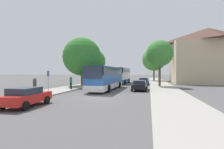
{
  "coord_description": "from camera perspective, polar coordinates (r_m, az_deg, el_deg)",
  "views": [
    {
      "loc": [
        4.86,
        -16.54,
        2.48
      ],
      "look_at": [
        -1.01,
        11.08,
        2.12
      ],
      "focal_mm": 28.0,
      "sensor_mm": 36.0,
      "label": 1
    }
  ],
  "objects": [
    {
      "name": "bus_stop_sign",
      "position": [
        22.19,
        -20.1,
        -1.27
      ],
      "size": [
        0.08,
        0.45,
        2.53
      ],
      "color": "gray",
      "rests_on": "sidewalk_left"
    },
    {
      "name": "tree_right_mid",
      "position": [
        30.66,
        15.31,
        6.63
      ],
      "size": [
        4.44,
        4.44,
        7.74
      ],
      "color": "brown",
      "rests_on": "sidewalk_right"
    },
    {
      "name": "sidewalk_right",
      "position": [
        16.85,
        19.34,
        -7.52
      ],
      "size": [
        4.0,
        120.0,
        0.15
      ],
      "primitive_type": "cube",
      "color": "#A39E93",
      "rests_on": "ground_plane"
    },
    {
      "name": "sidewalk_left",
      "position": [
        20.49,
        -23.61,
        -6.07
      ],
      "size": [
        4.0,
        120.0,
        0.15
      ],
      "primitive_type": "cube",
      "color": "#A39E93",
      "rests_on": "ground_plane"
    },
    {
      "name": "tree_left_far",
      "position": [
        31.16,
        -9.77,
        5.75
      ],
      "size": [
        6.66,
        6.66,
        8.39
      ],
      "color": "brown",
      "rests_on": "sidewalk_left"
    },
    {
      "name": "building_right_background",
      "position": [
        43.91,
        28.94,
        5.4
      ],
      "size": [
        14.94,
        10.71,
        12.24
      ],
      "color": "#C6B28E",
      "rests_on": "ground_plane"
    },
    {
      "name": "ground_plane",
      "position": [
        17.42,
        -4.37,
        -7.46
      ],
      "size": [
        300.0,
        300.0,
        0.0
      ],
      "primitive_type": "plane",
      "color": "#565454",
      "rests_on": "ground"
    },
    {
      "name": "parked_car_right_near",
      "position": [
        24.3,
        9.04,
        -3.41
      ],
      "size": [
        2.08,
        4.75,
        1.37
      ],
      "rotation": [
        0.0,
        0.0,
        3.11
      ],
      "color": "black",
      "rests_on": "ground_plane"
    },
    {
      "name": "pedestrian_waiting_far",
      "position": [
        25.14,
        -13.3,
        -2.48
      ],
      "size": [
        0.36,
        0.36,
        1.83
      ],
      "rotation": [
        0.0,
        0.0,
        3.02
      ],
      "color": "#23232D",
      "rests_on": "sidewalk_left"
    },
    {
      "name": "parked_car_right_far",
      "position": [
        35.56,
        10.27,
        -2.12
      ],
      "size": [
        2.08,
        4.5,
        1.35
      ],
      "rotation": [
        0.0,
        0.0,
        3.14
      ],
      "color": "#233D9E",
      "rests_on": "ground_plane"
    },
    {
      "name": "tree_left_near",
      "position": [
        38.48,
        -6.07,
        4.26
      ],
      "size": [
        5.27,
        5.27,
        7.34
      ],
      "color": "brown",
      "rests_on": "sidewalk_left"
    },
    {
      "name": "parked_car_left_curb",
      "position": [
        14.11,
        -26.26,
        -6.46
      ],
      "size": [
        1.99,
        3.98,
        1.39
      ],
      "rotation": [
        0.0,
        0.0,
        0.01
      ],
      "color": "red",
      "rests_on": "ground_plane"
    },
    {
      "name": "pedestrian_waiting_near",
      "position": [
        20.39,
        -23.92,
        -3.27
      ],
      "size": [
        0.36,
        0.36,
        1.83
      ],
      "rotation": [
        0.0,
        0.0,
        5.83
      ],
      "color": "#23232D",
      "rests_on": "sidewalk_left"
    },
    {
      "name": "bus_middle",
      "position": [
        38.77,
        3.05,
        -0.21
      ],
      "size": [
        3.01,
        10.43,
        3.46
      ],
      "rotation": [
        0.0,
        0.0,
        -0.02
      ],
      "color": "#2D519E",
      "rests_on": "ground_plane"
    },
    {
      "name": "tree_right_near",
      "position": [
        50.7,
        13.56,
        4.87
      ],
      "size": [
        6.55,
        6.55,
        9.29
      ],
      "color": "#513D23",
      "rests_on": "sidewalk_right"
    },
    {
      "name": "bus_front",
      "position": [
        24.9,
        -1.81,
        -1.0
      ],
      "size": [
        2.9,
        11.82,
        3.22
      ],
      "rotation": [
        0.0,
        0.0,
        -0.02
      ],
      "color": "silver",
      "rests_on": "ground_plane"
    }
  ]
}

